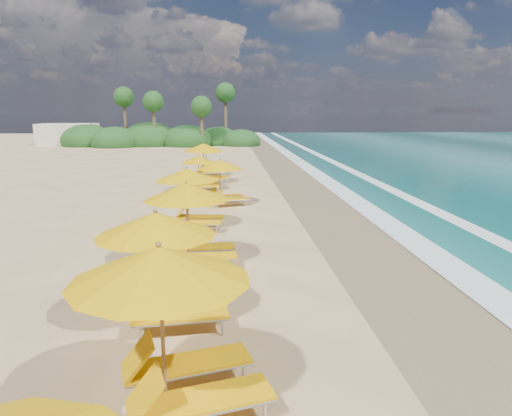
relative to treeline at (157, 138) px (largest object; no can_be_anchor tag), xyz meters
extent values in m
plane|color=#D5B67D|center=(9.94, -45.51, -1.00)|extent=(160.00, 160.00, 0.00)
cube|color=#887151|center=(13.94, -45.51, -0.99)|extent=(4.00, 160.00, 0.01)
cube|color=white|center=(15.44, -45.51, -0.97)|extent=(1.20, 160.00, 0.01)
cube|color=white|center=(18.44, -45.51, -0.97)|extent=(0.80, 160.00, 0.01)
cylinder|color=olive|center=(7.96, -54.71, 0.29)|extent=(0.06, 0.06, 2.57)
cone|color=#EDAB04|center=(7.96, -54.71, 1.36)|extent=(3.26, 3.26, 0.52)
sphere|color=olive|center=(7.96, -54.71, 1.65)|extent=(0.09, 0.09, 0.09)
cylinder|color=olive|center=(7.47, -51.76, 0.22)|extent=(0.06, 0.06, 2.43)
cone|color=#EDAB04|center=(7.47, -51.76, 1.23)|extent=(2.77, 2.77, 0.49)
sphere|color=olive|center=(7.47, -51.76, 1.50)|extent=(0.09, 0.09, 0.09)
cylinder|color=olive|center=(7.78, -47.87, 0.21)|extent=(0.06, 0.06, 2.42)
cone|color=#EDAB04|center=(7.78, -47.87, 1.22)|extent=(2.62, 2.62, 0.49)
sphere|color=olive|center=(7.78, -47.87, 1.49)|extent=(0.09, 0.09, 0.09)
cylinder|color=olive|center=(7.43, -43.57, 0.16)|extent=(0.06, 0.06, 2.32)
cone|color=#EDAB04|center=(7.43, -43.57, 1.13)|extent=(2.62, 2.62, 0.47)
sphere|color=olive|center=(7.43, -43.57, 1.39)|extent=(0.08, 0.08, 0.08)
cylinder|color=olive|center=(8.62, -39.14, 0.09)|extent=(0.05, 0.05, 2.17)
cone|color=#EDAB04|center=(8.62, -39.14, 0.99)|extent=(2.82, 2.82, 0.44)
sphere|color=olive|center=(8.62, -39.14, 1.23)|extent=(0.08, 0.08, 0.08)
cylinder|color=olive|center=(7.36, -34.97, -0.01)|extent=(0.05, 0.05, 1.98)
cone|color=#EDAB04|center=(7.36, -34.97, 0.82)|extent=(2.13, 2.13, 0.40)
sphere|color=olive|center=(7.36, -34.97, 1.04)|extent=(0.07, 0.07, 0.07)
cylinder|color=olive|center=(7.52, -32.17, 0.24)|extent=(0.06, 0.06, 2.47)
cone|color=#EDAB04|center=(7.52, -32.17, 1.26)|extent=(3.09, 3.09, 0.50)
sphere|color=olive|center=(7.52, -32.17, 1.54)|extent=(0.09, 0.09, 0.09)
cylinder|color=olive|center=(7.55, -28.92, 0.02)|extent=(0.05, 0.05, 2.04)
cone|color=#EDAB04|center=(7.55, -28.92, 0.87)|extent=(2.55, 2.55, 0.41)
sphere|color=olive|center=(7.55, -28.92, 1.10)|extent=(0.07, 0.07, 0.07)
ellipsoid|color=#163D14|center=(3.94, -0.51, -0.37)|extent=(6.40, 6.40, 4.16)
ellipsoid|color=#163D14|center=(-1.06, 0.49, -0.29)|extent=(7.20, 7.20, 4.68)
ellipsoid|color=#163D14|center=(-5.06, -1.51, -0.41)|extent=(6.00, 6.00, 3.90)
ellipsoid|color=#163D14|center=(7.94, 1.49, -0.45)|extent=(5.60, 5.60, 3.64)
ellipsoid|color=#163D14|center=(-9.06, 0.49, -0.35)|extent=(6.60, 6.60, 4.29)
ellipsoid|color=#163D14|center=(10.94, -0.51, -0.51)|extent=(5.00, 5.00, 3.25)
cylinder|color=brown|center=(5.94, -2.51, 1.50)|extent=(0.36, 0.36, 5.00)
sphere|color=#163D14|center=(5.94, -2.51, 4.00)|extent=(2.60, 2.60, 2.60)
cylinder|color=brown|center=(-0.06, -1.51, 1.80)|extent=(0.36, 0.36, 5.60)
sphere|color=#163D14|center=(-0.06, -1.51, 4.60)|extent=(2.60, 2.60, 2.60)
cylinder|color=brown|center=(-4.06, 0.49, 2.10)|extent=(0.36, 0.36, 6.20)
sphere|color=#163D14|center=(-4.06, 0.49, 5.20)|extent=(2.60, 2.60, 2.60)
cylinder|color=brown|center=(8.94, 1.49, 2.40)|extent=(0.36, 0.36, 6.80)
sphere|color=#163D14|center=(8.94, 1.49, 5.80)|extent=(2.60, 2.60, 2.60)
cube|color=beige|center=(-12.06, 2.49, 0.40)|extent=(7.00, 5.00, 2.80)
camera|label=1|loc=(8.93, -61.03, 3.50)|focal=32.32mm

